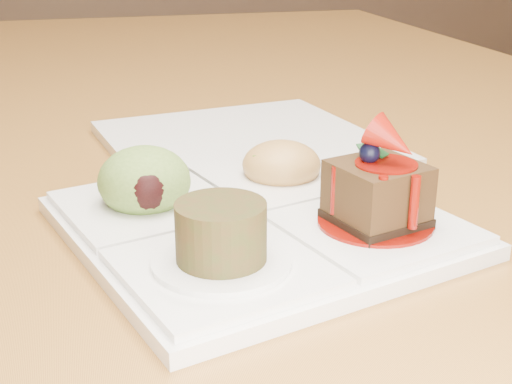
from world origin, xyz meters
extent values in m
cube|color=#A3712A|center=(0.00, 0.00, 0.73)|extent=(1.00, 1.80, 0.04)
cylinder|color=#A3712A|center=(-0.44, 0.84, 0.35)|extent=(0.06, 0.06, 0.71)
cylinder|color=#A3712A|center=(0.44, 0.84, 0.35)|extent=(0.06, 0.06, 0.71)
cube|color=white|center=(-0.15, -0.47, 0.76)|extent=(0.33, 0.33, 0.01)
cube|color=white|center=(-0.07, -0.52, 0.77)|extent=(0.16, 0.16, 0.01)
cube|color=white|center=(-0.19, -0.55, 0.77)|extent=(0.16, 0.16, 0.01)
cube|color=white|center=(-0.23, -0.43, 0.77)|extent=(0.16, 0.16, 0.01)
cube|color=white|center=(-0.10, -0.39, 0.77)|extent=(0.16, 0.16, 0.01)
cylinder|color=#6A0A04|center=(-0.07, -0.52, 0.77)|extent=(0.09, 0.09, 0.00)
cube|color=black|center=(-0.07, -0.52, 0.77)|extent=(0.08, 0.08, 0.01)
cube|color=#34200E|center=(-0.07, -0.52, 0.80)|extent=(0.07, 0.07, 0.04)
cylinder|color=#6A0A04|center=(-0.07, -0.52, 0.82)|extent=(0.05, 0.05, 0.00)
sphere|color=black|center=(-0.07, -0.51, 0.82)|extent=(0.02, 0.02, 0.02)
cone|color=maroon|center=(-0.06, -0.52, 0.83)|extent=(0.05, 0.05, 0.04)
cube|color=#104117|center=(-0.06, -0.50, 0.82)|extent=(0.02, 0.02, 0.01)
cube|color=#104117|center=(-0.07, -0.50, 0.82)|extent=(0.01, 0.02, 0.01)
cylinder|color=#6A0A04|center=(-0.08, -0.55, 0.80)|extent=(0.01, 0.01, 0.04)
cylinder|color=#6A0A04|center=(-0.05, -0.55, 0.80)|extent=(0.01, 0.01, 0.04)
cylinder|color=#6A0A04|center=(-0.10, -0.51, 0.80)|extent=(0.01, 0.01, 0.04)
cylinder|color=white|center=(-0.19, -0.55, 0.77)|extent=(0.09, 0.09, 0.00)
cylinder|color=#412512|center=(-0.19, -0.55, 0.79)|extent=(0.06, 0.06, 0.04)
cylinder|color=#3F210D|center=(-0.19, -0.55, 0.81)|extent=(0.05, 0.05, 0.00)
ellipsoid|color=olive|center=(-0.23, -0.43, 0.79)|extent=(0.07, 0.07, 0.06)
ellipsoid|color=black|center=(-0.23, -0.45, 0.79)|extent=(0.04, 0.03, 0.03)
ellipsoid|color=#AE793F|center=(-0.10, -0.39, 0.78)|extent=(0.07, 0.07, 0.04)
cube|color=#C8660E|center=(-0.09, -0.39, 0.78)|extent=(0.02, 0.02, 0.02)
cube|color=#4E7B1A|center=(-0.10, -0.38, 0.78)|extent=(0.02, 0.02, 0.02)
cube|color=#C8660E|center=(-0.11, -0.38, 0.78)|extent=(0.02, 0.02, 0.02)
cube|color=#4E7B1A|center=(-0.12, -0.40, 0.78)|extent=(0.02, 0.02, 0.02)
cube|color=#C8660E|center=(-0.11, -0.41, 0.78)|extent=(0.02, 0.02, 0.01)
cube|color=#4E7B1A|center=(-0.09, -0.40, 0.78)|extent=(0.02, 0.01, 0.01)
cube|color=white|center=(-0.10, -0.26, 0.76)|extent=(0.31, 0.31, 0.01)
camera|label=1|loc=(-0.27, -0.96, 0.98)|focal=50.00mm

